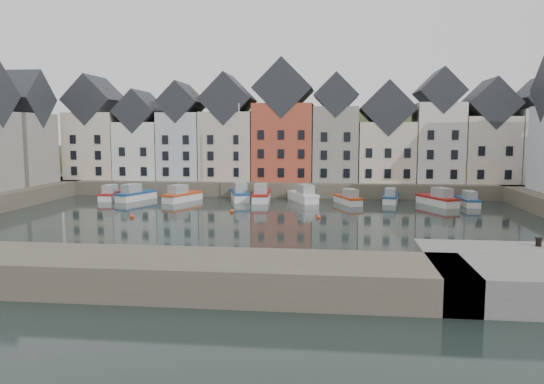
# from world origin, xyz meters

# --- Properties ---
(ground) EXTENTS (260.00, 260.00, 0.00)m
(ground) POSITION_xyz_m (0.00, 0.00, 0.00)
(ground) COLOR black
(ground) RESTS_ON ground
(far_quay) EXTENTS (90.00, 16.00, 2.00)m
(far_quay) POSITION_xyz_m (0.00, 30.00, 1.00)
(far_quay) COLOR brown
(far_quay) RESTS_ON ground
(near_wall) EXTENTS (50.00, 6.00, 2.00)m
(near_wall) POSITION_xyz_m (-10.00, -22.00, 1.00)
(near_wall) COLOR brown
(near_wall) RESTS_ON ground
(hillside) EXTENTS (153.60, 70.40, 64.00)m
(hillside) POSITION_xyz_m (0.02, 56.00, -17.96)
(hillside) COLOR #212E17
(hillside) RESTS_ON ground
(far_terrace) EXTENTS (72.37, 8.16, 17.78)m
(far_terrace) POSITION_xyz_m (3.21, 28.00, 8.88)
(far_terrace) COLOR beige
(far_terrace) RESTS_ON far_quay
(mooring_buoys) EXTENTS (20.50, 5.50, 0.50)m
(mooring_buoys) POSITION_xyz_m (-4.00, 5.33, 0.15)
(mooring_buoys) COLOR #C94017
(mooring_buoys) RESTS_ON ground
(boat_a) EXTENTS (2.06, 6.09, 2.32)m
(boat_a) POSITION_xyz_m (-22.46, 17.46, 0.69)
(boat_a) COLOR silver
(boat_a) RESTS_ON ground
(boat_b) EXTENTS (4.09, 6.79, 2.49)m
(boat_b) POSITION_xyz_m (-19.06, 17.20, 0.74)
(boat_b) COLOR silver
(boat_b) RESTS_ON ground
(boat_c) EXTENTS (4.27, 6.77, 2.49)m
(boat_c) POSITION_xyz_m (-12.49, 16.74, 0.74)
(boat_c) COLOR silver
(boat_c) RESTS_ON ground
(boat_d) EXTENTS (3.89, 7.25, 13.25)m
(boat_d) POSITION_xyz_m (-5.02, 19.06, 0.86)
(boat_d) COLOR silver
(boat_d) RESTS_ON ground
(boat_e) EXTENTS (2.61, 7.08, 2.67)m
(boat_e) POSITION_xyz_m (-1.99, 18.15, 0.80)
(boat_e) COLOR silver
(boat_e) RESTS_ON ground
(boat_f) EXTENTS (4.66, 7.02, 2.59)m
(boat_f) POSITION_xyz_m (3.62, 18.26, 0.77)
(boat_f) COLOR silver
(boat_f) RESTS_ON ground
(boat_g) EXTENTS (3.80, 6.00, 2.21)m
(boat_g) POSITION_xyz_m (9.47, 16.66, 0.66)
(boat_g) COLOR silver
(boat_g) RESTS_ON ground
(boat_h) EXTENTS (2.67, 5.80, 2.14)m
(boat_h) POSITION_xyz_m (15.02, 18.84, 0.64)
(boat_h) COLOR silver
(boat_h) RESTS_ON ground
(boat_i) EXTENTS (4.61, 6.87, 2.54)m
(boat_i) POSITION_xyz_m (20.65, 16.62, 0.76)
(boat_i) COLOR silver
(boat_i) RESTS_ON ground
(boat_j) EXTENTS (2.07, 5.67, 2.14)m
(boat_j) POSITION_xyz_m (24.29, 16.80, 0.64)
(boat_j) COLOR silver
(boat_j) RESTS_ON ground
(mooring_bollard) EXTENTS (0.48, 0.48, 0.56)m
(mooring_bollard) POSITION_xyz_m (20.53, -16.50, 2.31)
(mooring_bollard) COLOR black
(mooring_bollard) RESTS_ON near_quay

